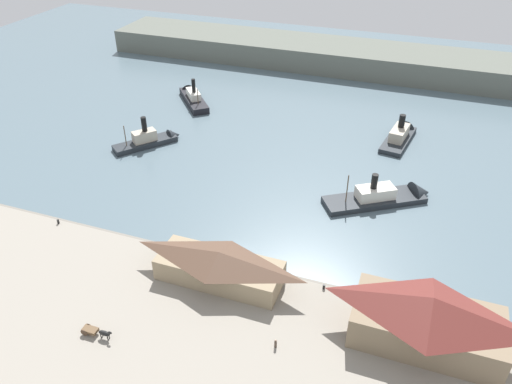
% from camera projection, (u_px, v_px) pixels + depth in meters
% --- Properties ---
extents(ground_plane, '(320.00, 320.00, 0.00)m').
position_uv_depth(ground_plane, '(236.00, 253.00, 95.14)').
color(ground_plane, slate).
extents(quay_promenade, '(110.00, 36.00, 1.20)m').
position_uv_depth(quay_promenade, '(184.00, 337.00, 77.55)').
color(quay_promenade, gray).
rests_on(quay_promenade, ground).
extents(seawall_edge, '(110.00, 0.80, 1.00)m').
position_uv_depth(seawall_edge, '(229.00, 263.00, 92.04)').
color(seawall_edge, slate).
rests_on(seawall_edge, ground).
extents(ferry_shed_central_terminal, '(22.28, 8.33, 6.21)m').
position_uv_depth(ferry_shed_central_terminal, '(219.00, 266.00, 85.73)').
color(ferry_shed_central_terminal, '#998466').
rests_on(ferry_shed_central_terminal, quay_promenade).
extents(ferry_shed_west_terminal, '(22.42, 11.43, 8.99)m').
position_uv_depth(ferry_shed_west_terminal, '(428.00, 319.00, 73.79)').
color(ferry_shed_west_terminal, '#847056').
rests_on(ferry_shed_west_terminal, quay_promenade).
extents(horse_cart, '(5.38, 1.42, 1.87)m').
position_uv_depth(horse_cart, '(96.00, 331.00, 76.49)').
color(horse_cart, brown).
rests_on(horse_cart, quay_promenade).
extents(pedestrian_at_waters_edge, '(0.40, 0.40, 1.61)m').
position_uv_depth(pedestrian_at_waters_edge, '(276.00, 344.00, 74.78)').
color(pedestrian_at_waters_edge, '#4C3D33').
rests_on(pedestrian_at_waters_edge, quay_promenade).
extents(mooring_post_west, '(0.44, 0.44, 0.90)m').
position_uv_depth(mooring_post_west, '(158.00, 248.00, 93.84)').
color(mooring_post_west, black).
rests_on(mooring_post_west, quay_promenade).
extents(mooring_post_center_east, '(0.44, 0.44, 0.90)m').
position_uv_depth(mooring_post_center_east, '(324.00, 287.00, 85.27)').
color(mooring_post_center_east, black).
rests_on(mooring_post_center_east, quay_promenade).
extents(mooring_post_center_west, '(0.44, 0.44, 0.90)m').
position_uv_depth(mooring_post_center_west, '(58.00, 222.00, 100.75)').
color(mooring_post_center_west, black).
rests_on(mooring_post_center_west, quay_promenade).
extents(ferry_moored_east, '(23.81, 18.40, 10.13)m').
position_uv_depth(ferry_moored_east, '(390.00, 196.00, 109.51)').
color(ferry_moored_east, '#23282D').
rests_on(ferry_moored_east, ground).
extents(ferry_outer_harbor, '(8.23, 19.30, 9.49)m').
position_uv_depth(ferry_outer_harbor, '(401.00, 134.00, 134.07)').
color(ferry_outer_harbor, '#23282D').
rests_on(ferry_outer_harbor, ground).
extents(ferry_mid_harbor, '(14.69, 16.92, 9.45)m').
position_uv_depth(ferry_mid_harbor, '(152.00, 139.00, 131.49)').
color(ferry_mid_harbor, '#23282D').
rests_on(ferry_mid_harbor, ground).
extents(ferry_departing_north, '(16.57, 18.51, 9.44)m').
position_uv_depth(ferry_departing_north, '(192.00, 97.00, 155.47)').
color(ferry_departing_north, black).
rests_on(ferry_departing_north, ground).
extents(far_headland, '(180.00, 24.00, 8.00)m').
position_uv_depth(far_headland, '(349.00, 57.00, 179.25)').
color(far_headland, '#60665B').
rests_on(far_headland, ground).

